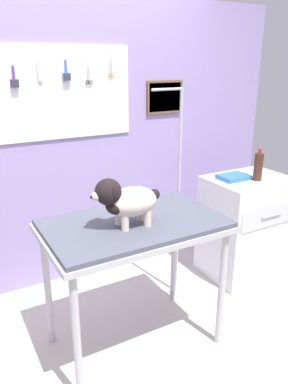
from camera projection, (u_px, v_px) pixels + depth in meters
name	position (u px, v px, depth m)	size (l,w,h in m)	color
ground	(146.00, 369.00, 2.36)	(4.40, 4.00, 0.04)	#B9B3A5
rear_wall_panel	(68.00, 146.00, 3.02)	(4.00, 0.11, 2.30)	#9786BE
grooming_table	(134.00, 234.00, 2.30)	(1.10, 0.67, 0.89)	#B7B7BC
grooming_arm	(177.00, 206.00, 2.86)	(0.30, 0.11, 1.64)	#B7B7BC
dog	(125.00, 200.00, 2.14)	(0.43, 0.21, 0.31)	beige
cabinet_right	(245.00, 226.00, 3.28)	(0.68, 0.54, 0.88)	silver
soda_bottle	(258.00, 166.00, 3.04)	(0.07, 0.07, 0.26)	#46261A
supply_tray	(233.00, 177.00, 3.10)	(0.24, 0.18, 0.04)	#306DBB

